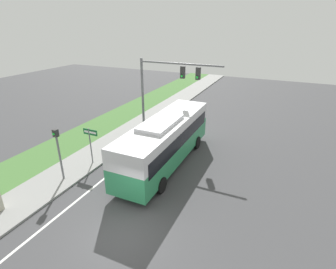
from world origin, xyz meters
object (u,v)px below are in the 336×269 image
Objects in this scene: bus at (166,139)px; street_sign at (91,140)px; signal_gantry at (165,83)px; pedestrian_signal at (58,147)px.

street_sign is at bearing -154.57° from bus.
street_sign is (-2.43, -6.43, -2.77)m from signal_gantry.
bus and pedestrian_signal have the same top height.
pedestrian_signal is at bearing -137.19° from bus.
bus is at bearing 25.43° from street_sign.
signal_gantry is 9.50m from pedestrian_signal.
signal_gantry is at bearing 72.40° from pedestrian_signal.
signal_gantry reaches higher than pedestrian_signal.
signal_gantry reaches higher than bus.
bus is 4.97m from street_sign.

